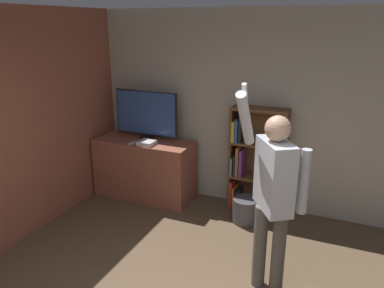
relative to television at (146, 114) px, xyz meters
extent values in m
cube|color=#B2AD9E|center=(1.65, 0.30, 0.11)|extent=(6.82, 0.06, 2.70)
cube|color=#93513D|center=(-0.79, -1.28, 0.11)|extent=(0.06, 4.70, 2.70)
cube|color=#93513D|center=(0.00, -0.10, -0.81)|extent=(1.45, 0.59, 0.88)
cylinder|color=black|center=(0.00, 0.00, -0.35)|extent=(0.22, 0.22, 0.03)
cylinder|color=black|center=(0.00, 0.00, -0.31)|extent=(0.06, 0.06, 0.05)
cube|color=black|center=(0.00, 0.00, 0.02)|extent=(0.97, 0.04, 0.65)
cube|color=#2D4C8C|center=(0.00, -0.02, 0.02)|extent=(0.94, 0.01, 0.61)
cube|color=white|center=(0.14, -0.26, -0.34)|extent=(0.22, 0.22, 0.06)
cube|color=white|center=(-0.07, -0.31, -0.36)|extent=(0.06, 0.14, 0.02)
cube|color=brown|center=(1.27, 0.11, -0.52)|extent=(0.04, 0.28, 1.46)
cube|color=brown|center=(1.99, 0.11, -0.52)|extent=(0.04, 0.28, 1.46)
cube|color=brown|center=(1.63, 0.24, -0.52)|extent=(0.75, 0.01, 1.46)
cube|color=brown|center=(1.63, 0.11, -1.23)|extent=(0.68, 0.28, 0.04)
cube|color=brown|center=(1.63, 0.11, -0.76)|extent=(0.68, 0.28, 0.04)
cube|color=brown|center=(1.63, 0.11, -0.27)|extent=(0.68, 0.28, 0.04)
cube|color=brown|center=(1.63, 0.11, 0.19)|extent=(0.68, 0.28, 0.04)
cube|color=red|center=(1.31, 0.08, -1.04)|extent=(0.04, 0.21, 0.38)
cube|color=orange|center=(1.35, 0.10, -1.08)|extent=(0.02, 0.26, 0.29)
cube|color=#232328|center=(1.40, 0.10, -1.10)|extent=(0.04, 0.26, 0.26)
cube|color=#5B8E99|center=(1.30, 0.09, -0.62)|extent=(0.02, 0.24, 0.25)
cube|color=#232328|center=(1.34, 0.10, -0.60)|extent=(0.02, 0.26, 0.28)
cube|color=#99663D|center=(1.38, 0.09, -0.54)|extent=(0.04, 0.25, 0.41)
cube|color=#7A3889|center=(1.43, 0.09, -0.56)|extent=(0.03, 0.24, 0.37)
cube|color=gold|center=(1.31, 0.07, -0.12)|extent=(0.04, 0.21, 0.28)
cube|color=#2D569E|center=(1.36, 0.10, -0.10)|extent=(0.04, 0.25, 0.30)
cube|color=#232328|center=(1.41, 0.09, -0.06)|extent=(0.03, 0.24, 0.39)
cylinder|color=#56514C|center=(2.05, -1.42, -0.81)|extent=(0.13, 0.13, 0.87)
cylinder|color=#56514C|center=(2.23, -1.42, -0.81)|extent=(0.13, 0.13, 0.87)
cube|color=#B7BCC6|center=(2.14, -1.42, -0.05)|extent=(0.44, 0.51, 0.65)
sphere|color=tan|center=(2.14, -1.42, 0.39)|extent=(0.23, 0.23, 0.23)
cylinder|color=#B7BCC6|center=(2.40, -1.42, -0.06)|extent=(0.09, 0.09, 0.60)
cylinder|color=#B7BCC6|center=(1.88, -1.54, 0.48)|extent=(0.09, 0.42, 0.54)
cube|color=white|center=(1.88, -1.60, 0.73)|extent=(0.04, 0.09, 0.14)
cylinder|color=#4C4C51|center=(1.60, -0.26, -1.08)|extent=(0.34, 0.34, 0.33)
camera|label=1|loc=(2.70, -4.57, 1.27)|focal=35.00mm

